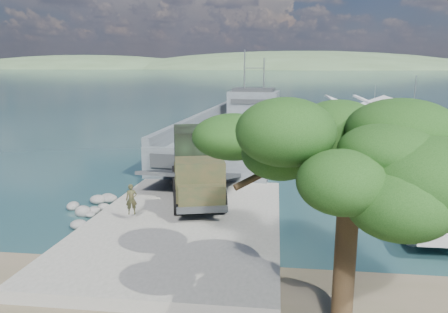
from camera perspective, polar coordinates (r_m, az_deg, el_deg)
ground at (r=24.87m, az=-4.52°, el=-8.30°), size 1400.00×1400.00×0.00m
boat_ramp at (r=23.86m, az=-5.00°, el=-8.57°), size 10.00×18.00×0.50m
shoreline_rocks at (r=27.17m, az=-17.33°, el=-7.03°), size 3.20×5.60×0.90m
distant_headlands at (r=584.64m, az=11.55°, el=11.15°), size 1000.00×240.00×48.00m
pier at (r=42.99m, az=17.92°, el=2.13°), size 6.40×44.00×6.10m
landing_craft at (r=47.35m, az=2.00°, el=2.76°), size 12.29×38.01×11.12m
military_truck at (r=26.84m, az=-3.67°, el=-1.10°), size 4.70×9.14×4.07m
soldier at (r=23.51m, az=-11.95°, el=-6.39°), size 0.67×0.53×1.61m
sailboat_near at (r=52.70m, az=23.20°, el=2.18°), size 2.63×6.34×7.49m
sailboat_far at (r=62.71m, az=18.87°, el=3.89°), size 1.99×4.94×5.85m
overhang_tree at (r=13.29m, az=13.64°, el=-0.02°), size 8.20×7.55×7.44m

